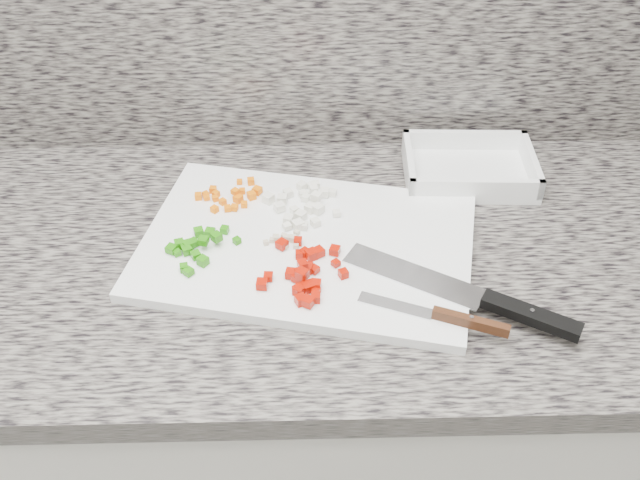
{
  "coord_description": "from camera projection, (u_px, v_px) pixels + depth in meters",
  "views": [
    {
      "loc": [
        0.1,
        0.61,
        1.63
      ],
      "look_at": [
        0.12,
        1.41,
        0.94
      ],
      "focal_mm": 40.0,
      "sensor_mm": 36.0,
      "label": 1
    }
  ],
  "objects": [
    {
      "name": "chef_knife",
      "position": [
        489.0,
        301.0,
        0.99
      ],
      "size": [
        0.32,
        0.21,
        0.02
      ],
      "rotation": [
        0.0,
        0.0,
        -0.53
      ],
      "color": "silver",
      "rests_on": "cutting_board"
    },
    {
      "name": "green_pepper_pile",
      "position": [
        195.0,
        246.0,
        1.07
      ],
      "size": [
        0.11,
        0.11,
        0.02
      ],
      "color": "#237B0B",
      "rests_on": "cutting_board"
    },
    {
      "name": "cabinet",
      "position": [
        260.0,
        425.0,
        1.41
      ],
      "size": [
        3.92,
        0.62,
        0.86
      ],
      "primitive_type": "cube",
      "color": "silver",
      "rests_on": "ground"
    },
    {
      "name": "red_pepper_pile",
      "position": [
        304.0,
        273.0,
        1.03
      ],
      "size": [
        0.13,
        0.15,
        0.03
      ],
      "color": "#A61002",
      "rests_on": "cutting_board"
    },
    {
      "name": "countertop",
      "position": [
        245.0,
        257.0,
        1.12
      ],
      "size": [
        3.96,
        0.64,
        0.04
      ],
      "primitive_type": "cube",
      "color": "slate",
      "rests_on": "cabinet"
    },
    {
      "name": "onion_pile",
      "position": [
        303.0,
        203.0,
        1.15
      ],
      "size": [
        0.13,
        0.13,
        0.02
      ],
      "color": "white",
      "rests_on": "cutting_board"
    },
    {
      "name": "paring_knife",
      "position": [
        451.0,
        318.0,
        0.96
      ],
      "size": [
        0.2,
        0.09,
        0.02
      ],
      "rotation": [
        0.0,
        0.0,
        -0.38
      ],
      "color": "silver",
      "rests_on": "cutting_board"
    },
    {
      "name": "cutting_board",
      "position": [
        307.0,
        246.0,
        1.1
      ],
      "size": [
        0.56,
        0.43,
        0.02
      ],
      "primitive_type": "cube",
      "rotation": [
        0.0,
        0.0,
        -0.22
      ],
      "color": "white",
      "rests_on": "countertop"
    },
    {
      "name": "tray",
      "position": [
        469.0,
        170.0,
        1.24
      ],
      "size": [
        0.23,
        0.17,
        0.05
      ],
      "rotation": [
        0.0,
        0.0,
        -0.04
      ],
      "color": "white",
      "rests_on": "countertop"
    },
    {
      "name": "carrot_pile",
      "position": [
        232.0,
        196.0,
        1.17
      ],
      "size": [
        0.11,
        0.09,
        0.02
      ],
      "color": "orange",
      "rests_on": "cutting_board"
    },
    {
      "name": "garlic_pile",
      "position": [
        286.0,
        240.0,
        1.09
      ],
      "size": [
        0.06,
        0.04,
        0.01
      ],
      "color": "beige",
      "rests_on": "cutting_board"
    }
  ]
}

